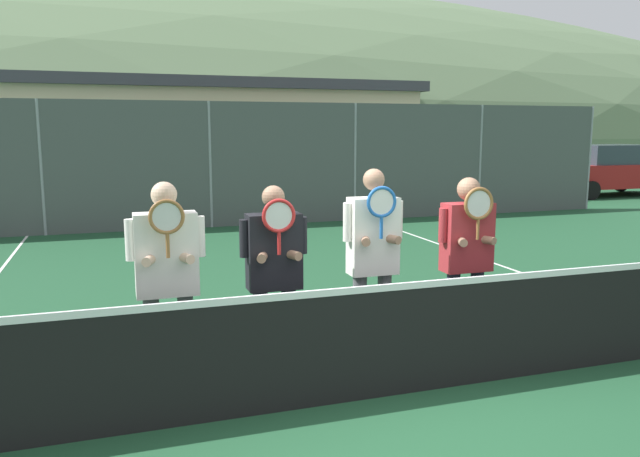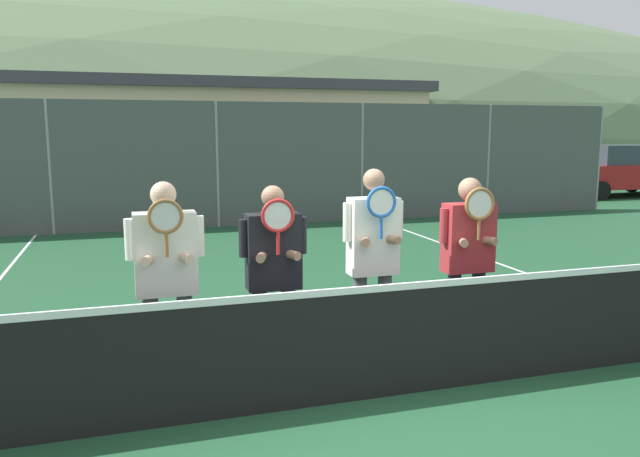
# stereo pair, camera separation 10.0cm
# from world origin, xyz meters

# --- Properties ---
(ground_plane) EXTENTS (120.00, 120.00, 0.00)m
(ground_plane) POSITION_xyz_m (0.00, 0.00, 0.00)
(ground_plane) COLOR #1E4C2D
(hill_distant) EXTENTS (137.81, 76.56, 26.80)m
(hill_distant) POSITION_xyz_m (0.00, 54.57, 0.00)
(hill_distant) COLOR #5B7551
(hill_distant) RESTS_ON ground_plane
(clubhouse_building) EXTENTS (21.62, 5.50, 3.95)m
(clubhouse_building) POSITION_xyz_m (-1.78, 19.00, 1.99)
(clubhouse_building) COLOR beige
(clubhouse_building) RESTS_ON ground_plane
(fence_back) EXTENTS (21.06, 0.06, 2.83)m
(fence_back) POSITION_xyz_m (-0.00, 9.63, 1.42)
(fence_back) COLOR gray
(fence_back) RESTS_ON ground_plane
(tennis_net) EXTENTS (10.38, 0.09, 1.06)m
(tennis_net) POSITION_xyz_m (0.00, 0.00, 0.50)
(tennis_net) COLOR gray
(tennis_net) RESTS_ON ground_plane
(court_line_right_sideline) EXTENTS (0.05, 16.00, 0.01)m
(court_line_right_sideline) POSITION_xyz_m (3.86, 3.00, 0.00)
(court_line_right_sideline) COLOR white
(court_line_right_sideline) RESTS_ON ground_plane
(player_leftmost) EXTENTS (0.63, 0.34, 1.79)m
(player_leftmost) POSITION_xyz_m (-1.72, 0.61, 1.07)
(player_leftmost) COLOR #56565B
(player_leftmost) RESTS_ON ground_plane
(player_center_left) EXTENTS (0.60, 0.34, 1.73)m
(player_center_left) POSITION_xyz_m (-0.81, 0.63, 1.02)
(player_center_left) COLOR #232838
(player_center_left) RESTS_ON ground_plane
(player_center_right) EXTENTS (0.58, 0.34, 1.86)m
(player_center_right) POSITION_xyz_m (0.12, 0.66, 1.09)
(player_center_right) COLOR #56565B
(player_center_right) RESTS_ON ground_plane
(player_rightmost) EXTENTS (0.62, 0.34, 1.75)m
(player_rightmost) POSITION_xyz_m (1.12, 0.68, 1.06)
(player_rightmost) COLOR #232838
(player_rightmost) RESTS_ON ground_plane
(car_left_of_center) EXTENTS (4.47, 2.02, 1.87)m
(car_left_of_center) POSITION_xyz_m (-1.19, 12.23, 0.95)
(car_left_of_center) COLOR slate
(car_left_of_center) RESTS_ON ground_plane
(car_center) EXTENTS (4.20, 1.92, 1.67)m
(car_center) POSITION_xyz_m (3.65, 12.31, 0.86)
(car_center) COLOR maroon
(car_center) RESTS_ON ground_plane
(car_right_of_center) EXTENTS (4.68, 2.04, 1.76)m
(car_right_of_center) POSITION_xyz_m (8.60, 12.33, 0.90)
(car_right_of_center) COLOR silver
(car_right_of_center) RESTS_ON ground_plane
(car_far_right) EXTENTS (4.62, 2.05, 1.70)m
(car_far_right) POSITION_xyz_m (13.76, 12.37, 0.88)
(car_far_right) COLOR maroon
(car_far_right) RESTS_ON ground_plane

